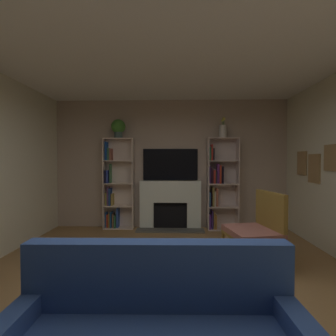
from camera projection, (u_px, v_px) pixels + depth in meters
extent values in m
plane|color=olive|center=(165.00, 298.00, 2.77)|extent=(7.15, 7.15, 0.00)
cube|color=#B49F8E|center=(170.00, 164.00, 5.74)|extent=(5.11, 0.06, 2.77)
cube|color=#9A7749|center=(332.00, 158.00, 3.98)|extent=(0.03, 0.38, 0.40)
cube|color=olive|center=(331.00, 158.00, 3.98)|extent=(0.01, 0.32, 0.34)
cube|color=#9A7749|center=(314.00, 168.00, 4.48)|extent=(0.03, 0.36, 0.49)
cube|color=#4A6C4F|center=(314.00, 168.00, 4.48)|extent=(0.01, 0.30, 0.43)
cube|color=#9A7749|center=(302.00, 163.00, 4.92)|extent=(0.03, 0.33, 0.44)
cube|color=#909E52|center=(301.00, 163.00, 4.92)|extent=(0.01, 0.27, 0.38)
cube|color=white|center=(165.00, 30.00, 2.69)|extent=(5.11, 6.08, 0.06)
cube|color=white|center=(147.00, 215.00, 5.66)|extent=(0.29, 0.19, 0.56)
cube|color=white|center=(194.00, 215.00, 5.63)|extent=(0.29, 0.19, 0.56)
cube|color=white|center=(170.00, 191.00, 5.63)|extent=(1.30, 0.19, 0.46)
cube|color=black|center=(170.00, 215.00, 5.70)|extent=(0.72, 0.08, 0.56)
cube|color=#515049|center=(170.00, 230.00, 5.41)|extent=(1.40, 0.30, 0.03)
cube|color=black|center=(170.00, 165.00, 5.68)|extent=(1.18, 0.06, 0.68)
cube|color=beige|center=(104.00, 183.00, 5.63)|extent=(0.02, 0.27, 1.93)
cube|color=beige|center=(133.00, 183.00, 5.61)|extent=(0.02, 0.27, 1.93)
cube|color=beige|center=(120.00, 183.00, 5.75)|extent=(0.64, 0.02, 1.93)
cube|color=beige|center=(119.00, 228.00, 5.65)|extent=(0.60, 0.27, 0.02)
cube|color=navy|center=(107.00, 220.00, 5.69)|extent=(0.02, 0.16, 0.32)
cube|color=#B2321A|center=(108.00, 221.00, 5.69)|extent=(0.04, 0.16, 0.27)
cube|color=olive|center=(110.00, 220.00, 5.67)|extent=(0.02, 0.20, 0.30)
cube|color=#215085|center=(111.00, 220.00, 5.67)|extent=(0.03, 0.20, 0.33)
cube|color=brown|center=(114.00, 220.00, 5.67)|extent=(0.03, 0.18, 0.30)
cube|color=#30673F|center=(116.00, 221.00, 5.66)|extent=(0.03, 0.22, 0.26)
cube|color=#2E4B9A|center=(118.00, 217.00, 5.68)|extent=(0.04, 0.16, 0.42)
cube|color=beige|center=(119.00, 206.00, 5.64)|extent=(0.60, 0.27, 0.02)
cube|color=olive|center=(107.00, 199.00, 5.67)|extent=(0.04, 0.17, 0.27)
cube|color=#653E70|center=(109.00, 196.00, 5.65)|extent=(0.02, 0.21, 0.40)
cube|color=navy|center=(110.00, 197.00, 5.65)|extent=(0.03, 0.20, 0.37)
cube|color=#A3853C|center=(113.00, 199.00, 5.67)|extent=(0.04, 0.17, 0.25)
cube|color=beige|center=(119.00, 183.00, 5.62)|extent=(0.60, 0.27, 0.02)
cube|color=black|center=(106.00, 177.00, 5.63)|extent=(0.04, 0.23, 0.27)
cube|color=#2B3990|center=(108.00, 177.00, 5.64)|extent=(0.03, 0.21, 0.27)
cube|color=#3B6842|center=(111.00, 173.00, 5.66)|extent=(0.02, 0.16, 0.41)
cube|color=beige|center=(119.00, 161.00, 5.61)|extent=(0.60, 0.27, 0.02)
cube|color=#1A4496|center=(107.00, 151.00, 5.65)|extent=(0.04, 0.16, 0.40)
cube|color=#336449|center=(109.00, 154.00, 5.63)|extent=(0.04, 0.19, 0.27)
cube|color=#934F40|center=(111.00, 155.00, 5.63)|extent=(0.04, 0.20, 0.25)
cube|color=beige|center=(119.00, 139.00, 5.60)|extent=(0.60, 0.27, 0.02)
cube|color=beige|center=(208.00, 184.00, 5.54)|extent=(0.02, 0.32, 1.93)
cube|color=beige|center=(237.00, 184.00, 5.52)|extent=(0.02, 0.32, 1.93)
cube|color=beige|center=(221.00, 183.00, 5.68)|extent=(0.64, 0.02, 1.93)
cube|color=beige|center=(222.00, 229.00, 5.56)|extent=(0.60, 0.32, 0.02)
cube|color=#51257D|center=(210.00, 221.00, 5.58)|extent=(0.04, 0.26, 0.30)
cube|color=#4F347F|center=(212.00, 219.00, 5.58)|extent=(0.03, 0.24, 0.38)
cube|color=olive|center=(214.00, 220.00, 5.58)|extent=(0.02, 0.25, 0.36)
cube|color=#9A622C|center=(215.00, 221.00, 5.58)|extent=(0.03, 0.24, 0.29)
cube|color=beige|center=(223.00, 207.00, 5.55)|extent=(0.60, 0.32, 0.02)
cube|color=#235080|center=(209.00, 199.00, 5.56)|extent=(0.02, 0.26, 0.30)
cube|color=black|center=(211.00, 199.00, 5.60)|extent=(0.03, 0.18, 0.29)
cube|color=olive|center=(213.00, 197.00, 5.57)|extent=(0.04, 0.24, 0.40)
cube|color=beige|center=(215.00, 198.00, 5.59)|extent=(0.03, 0.19, 0.31)
cube|color=#9B503D|center=(217.00, 197.00, 5.58)|extent=(0.04, 0.22, 0.36)
cube|color=beige|center=(223.00, 184.00, 5.53)|extent=(0.60, 0.32, 0.02)
cube|color=#522E6E|center=(209.00, 175.00, 5.59)|extent=(0.04, 0.18, 0.36)
cube|color=black|center=(212.00, 176.00, 5.57)|extent=(0.04, 0.21, 0.32)
cube|color=#AF2F22|center=(214.00, 177.00, 5.56)|extent=(0.04, 0.24, 0.28)
cube|color=#1E232D|center=(216.00, 177.00, 5.58)|extent=(0.02, 0.20, 0.26)
cube|color=#552467|center=(218.00, 174.00, 5.57)|extent=(0.04, 0.20, 0.41)
cube|color=#BE3720|center=(220.00, 174.00, 5.56)|extent=(0.03, 0.22, 0.38)
cube|color=black|center=(222.00, 175.00, 5.57)|extent=(0.03, 0.20, 0.36)
cube|color=beige|center=(223.00, 161.00, 5.52)|extent=(0.60, 0.32, 0.02)
cube|color=#2A6645|center=(210.00, 154.00, 5.56)|extent=(0.04, 0.20, 0.28)
cube|color=red|center=(212.00, 153.00, 5.57)|extent=(0.03, 0.18, 0.34)
cube|color=#20242B|center=(214.00, 154.00, 5.57)|extent=(0.02, 0.18, 0.26)
cube|color=beige|center=(223.00, 138.00, 5.51)|extent=(0.60, 0.32, 0.02)
cylinder|color=#435B59|center=(118.00, 135.00, 5.58)|extent=(0.17, 0.17, 0.13)
sphere|color=#3F7D2C|center=(118.00, 126.00, 5.57)|extent=(0.30, 0.30, 0.30)
cylinder|color=beige|center=(223.00, 132.00, 5.51)|extent=(0.15, 0.15, 0.27)
cylinder|color=#4C7F3F|center=(224.00, 122.00, 5.52)|extent=(0.01, 0.01, 0.14)
sphere|color=#E0D554|center=(224.00, 118.00, 5.51)|extent=(0.06, 0.06, 0.06)
cylinder|color=#4C7F3F|center=(223.00, 123.00, 5.49)|extent=(0.01, 0.01, 0.11)
sphere|color=#E0D554|center=(223.00, 120.00, 5.49)|extent=(0.05, 0.05, 0.05)
cylinder|color=#4C7F3F|center=(224.00, 122.00, 5.47)|extent=(0.01, 0.01, 0.12)
sphere|color=#E0D554|center=(224.00, 119.00, 5.47)|extent=(0.06, 0.06, 0.06)
cylinder|color=#4C7F3F|center=(222.00, 123.00, 5.53)|extent=(0.01, 0.01, 0.10)
sphere|color=#E0D554|center=(222.00, 120.00, 5.53)|extent=(0.05, 0.05, 0.05)
cube|color=#2F4D91|center=(157.00, 275.00, 1.85)|extent=(1.86, 0.19, 0.48)
cylinder|color=olive|center=(285.00, 259.00, 3.30)|extent=(0.04, 0.04, 0.45)
cylinder|color=olive|center=(259.00, 243.00, 3.94)|extent=(0.04, 0.04, 0.45)
cylinder|color=olive|center=(243.00, 261.00, 3.21)|extent=(0.04, 0.04, 0.45)
cylinder|color=olive|center=(223.00, 245.00, 3.85)|extent=(0.04, 0.04, 0.45)
cube|color=#95594F|center=(252.00, 232.00, 3.57)|extent=(0.73, 0.80, 0.08)
cube|color=olive|center=(252.00, 236.00, 3.57)|extent=(0.73, 0.80, 0.04)
cube|color=olive|center=(270.00, 213.00, 3.61)|extent=(0.20, 0.69, 0.58)
cube|color=brown|center=(162.00, 272.00, 2.41)|extent=(0.81, 0.51, 0.04)
cylinder|color=brown|center=(116.00, 310.00, 2.20)|extent=(0.05, 0.05, 0.41)
cylinder|color=brown|center=(206.00, 311.00, 2.18)|extent=(0.05, 0.05, 0.41)
cylinder|color=brown|center=(126.00, 284.00, 2.66)|extent=(0.05, 0.05, 0.41)
cylinder|color=brown|center=(201.00, 285.00, 2.64)|extent=(0.05, 0.05, 0.41)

